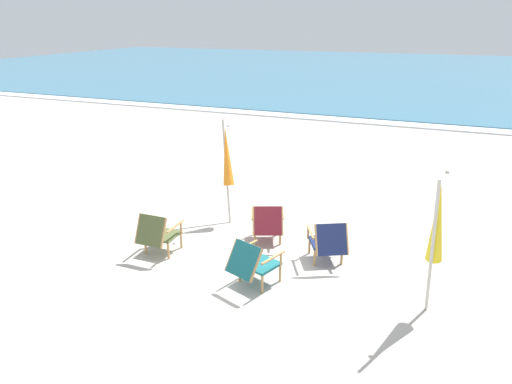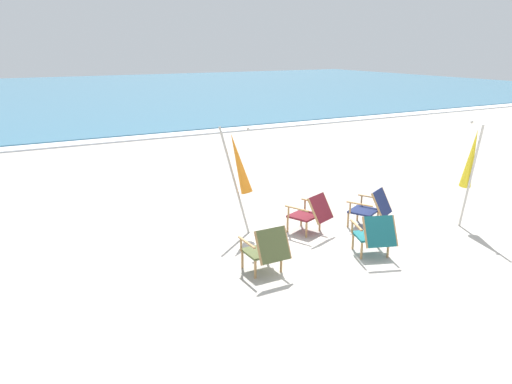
{
  "view_description": "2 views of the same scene",
  "coord_description": "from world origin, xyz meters",
  "px_view_note": "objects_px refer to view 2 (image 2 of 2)",
  "views": [
    {
      "loc": [
        2.29,
        -6.09,
        3.9
      ],
      "look_at": [
        -0.88,
        1.91,
        0.64
      ],
      "focal_mm": 32.0,
      "sensor_mm": 36.0,
      "label": 1
    },
    {
      "loc": [
        -5.55,
        -6.28,
        3.47
      ],
      "look_at": [
        -0.82,
        2.29,
        0.57
      ],
      "focal_mm": 35.0,
      "sensor_mm": 36.0,
      "label": 2
    }
  ],
  "objects_px": {
    "beach_chair_back_right": "(267,249)",
    "umbrella_furled_orange": "(239,164)",
    "beach_chair_front_right": "(372,207)",
    "umbrella_furled_yellow": "(471,160)",
    "beach_chair_mid_center": "(311,212)",
    "beach_chair_far_center": "(375,234)"
  },
  "relations": [
    {
      "from": "beach_chair_back_right",
      "to": "umbrella_furled_orange",
      "type": "relative_size",
      "value": 0.39
    },
    {
      "from": "umbrella_furled_orange",
      "to": "beach_chair_front_right",
      "type": "bearing_deg",
      "value": -24.63
    },
    {
      "from": "beach_chair_front_right",
      "to": "beach_chair_back_right",
      "type": "bearing_deg",
      "value": -164.29
    },
    {
      "from": "beach_chair_back_right",
      "to": "umbrella_furled_yellow",
      "type": "bearing_deg",
      "value": -1.05
    },
    {
      "from": "beach_chair_back_right",
      "to": "beach_chair_front_right",
      "type": "bearing_deg",
      "value": 15.71
    },
    {
      "from": "beach_chair_back_right",
      "to": "umbrella_furled_orange",
      "type": "xyz_separation_m",
      "value": [
        0.48,
        1.88,
        0.91
      ]
    },
    {
      "from": "beach_chair_back_right",
      "to": "beach_chair_mid_center",
      "type": "bearing_deg",
      "value": 34.49
    },
    {
      "from": "beach_chair_far_center",
      "to": "umbrella_furled_orange",
      "type": "bearing_deg",
      "value": 123.24
    },
    {
      "from": "beach_chair_far_center",
      "to": "beach_chair_back_right",
      "type": "distance_m",
      "value": 1.94
    },
    {
      "from": "umbrella_furled_yellow",
      "to": "umbrella_furled_orange",
      "type": "distance_m",
      "value": 4.42
    },
    {
      "from": "beach_chair_mid_center",
      "to": "beach_chair_back_right",
      "type": "relative_size",
      "value": 1.14
    },
    {
      "from": "beach_chair_back_right",
      "to": "umbrella_furled_orange",
      "type": "height_order",
      "value": "umbrella_furled_orange"
    },
    {
      "from": "beach_chair_front_right",
      "to": "umbrella_furled_orange",
      "type": "bearing_deg",
      "value": 155.37
    },
    {
      "from": "beach_chair_mid_center",
      "to": "beach_chair_back_right",
      "type": "xyz_separation_m",
      "value": [
        -1.63,
        -1.12,
        0.0
      ]
    },
    {
      "from": "beach_chair_far_center",
      "to": "beach_chair_front_right",
      "type": "bearing_deg",
      "value": 50.62
    },
    {
      "from": "beach_chair_back_right",
      "to": "umbrella_furled_orange",
      "type": "distance_m",
      "value": 2.14
    },
    {
      "from": "beach_chair_mid_center",
      "to": "beach_chair_far_center",
      "type": "distance_m",
      "value": 1.47
    },
    {
      "from": "umbrella_furled_yellow",
      "to": "beach_chair_back_right",
      "type": "bearing_deg",
      "value": 178.95
    },
    {
      "from": "beach_chair_mid_center",
      "to": "beach_chair_front_right",
      "type": "height_order",
      "value": "beach_chair_front_right"
    },
    {
      "from": "beach_chair_mid_center",
      "to": "umbrella_furled_yellow",
      "type": "distance_m",
      "value": 3.2
    },
    {
      "from": "beach_chair_mid_center",
      "to": "umbrella_furled_orange",
      "type": "height_order",
      "value": "umbrella_furled_orange"
    },
    {
      "from": "beach_chair_mid_center",
      "to": "beach_chair_far_center",
      "type": "height_order",
      "value": "beach_chair_mid_center"
    }
  ]
}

